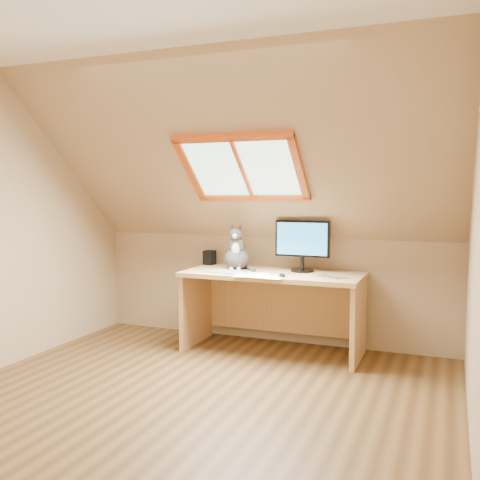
% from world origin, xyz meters
% --- Properties ---
extents(ground, '(3.50, 3.50, 0.00)m').
position_xyz_m(ground, '(0.00, 0.00, 0.00)').
color(ground, brown).
rests_on(ground, ground).
extents(room_shell, '(3.52, 3.52, 2.41)m').
position_xyz_m(room_shell, '(0.00, -0.09, 1.43)').
color(room_shell, tan).
rests_on(room_shell, ground).
extents(desk, '(1.58, 0.69, 0.72)m').
position_xyz_m(desk, '(0.16, 1.45, 0.50)').
color(desk, '#DAB067').
rests_on(desk, ground).
extents(monitor, '(0.50, 0.21, 0.46)m').
position_xyz_m(monitor, '(0.39, 1.51, 0.98)').
color(monitor, black).
rests_on(monitor, desk).
extents(cat, '(0.28, 0.32, 0.42)m').
position_xyz_m(cat, '(-0.21, 1.43, 0.87)').
color(cat, '#3B3634').
rests_on(cat, desk).
extents(desk_speaker, '(0.11, 0.11, 0.14)m').
position_xyz_m(desk_speaker, '(-0.58, 1.63, 0.79)').
color(desk_speaker, black).
rests_on(desk_speaker, desk).
extents(graphics_tablet, '(0.32, 0.26, 0.01)m').
position_xyz_m(graphics_tablet, '(-0.22, 1.22, 0.73)').
color(graphics_tablet, '#B2B2B7').
rests_on(graphics_tablet, desk).
extents(mouse, '(0.09, 0.11, 0.03)m').
position_xyz_m(mouse, '(0.32, 1.14, 0.73)').
color(mouse, black).
rests_on(mouse, desk).
extents(papers, '(0.35, 0.30, 0.01)m').
position_xyz_m(papers, '(0.12, 1.12, 0.72)').
color(papers, white).
rests_on(papers, desk).
extents(cables, '(0.51, 0.26, 0.01)m').
position_xyz_m(cables, '(0.61, 1.26, 0.72)').
color(cables, silver).
rests_on(cables, desk).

